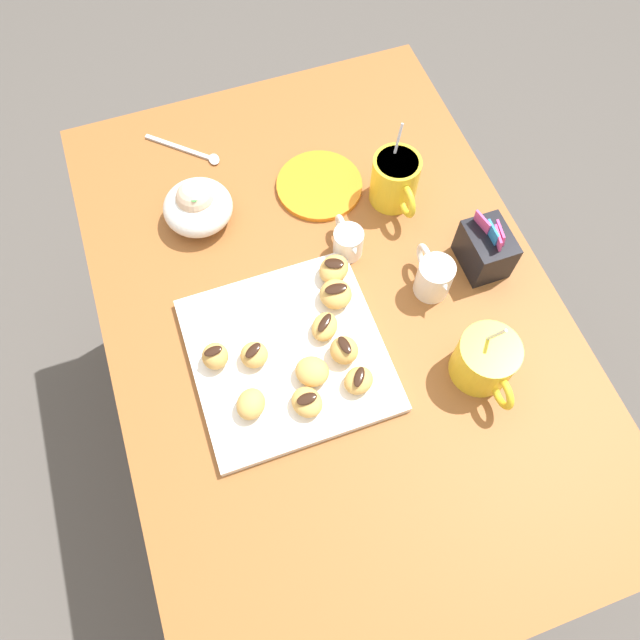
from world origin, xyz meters
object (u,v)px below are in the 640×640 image
Objects in this scene: saucer_orange_left at (319,185)px; beignet_5 at (359,381)px; beignet_7 at (334,269)px; chocolate_sauce_pitcher at (348,241)px; cream_pitcher_white at (434,276)px; sugar_caddy at (485,249)px; dining_table at (330,341)px; beignet_4 at (215,356)px; ice_cream_bowl at (197,205)px; beignet_3 at (325,327)px; pastry_plate_square at (288,354)px; coffee_mug_yellow_left at (395,180)px; beignet_2 at (254,355)px; beignet_9 at (336,294)px; beignet_6 at (312,371)px; coffee_mug_yellow_right at (486,360)px; beignet_1 at (344,350)px; beignet_0 at (251,404)px; beignet_8 at (307,402)px.

beignet_5 reaches higher than saucer_orange_left.
chocolate_sauce_pitcher is at bearing 137.24° from beignet_7.
sugar_caddy reaches higher than cream_pitcher_white.
dining_table is 25.27× the size of beignet_4.
ice_cream_bowl is 0.77× the size of saucer_orange_left.
pastry_plate_square is at bearing -76.25° from beignet_3.
coffee_mug_yellow_left is at bearing 136.26° from beignet_3.
beignet_7 reaches higher than dining_table.
coffee_mug_yellow_left is 1.40× the size of sugar_caddy.
sugar_caddy is at bearing 97.11° from beignet_2.
chocolate_sauce_pitcher is 0.11m from beignet_9.
beignet_4 is at bearing -87.53° from cream_pitcher_white.
beignet_2 and beignet_6 have the same top height.
coffee_mug_yellow_left is at bearing 128.10° from beignet_7.
coffee_mug_yellow_right is 2.90× the size of beignet_1.
beignet_7 reaches higher than pastry_plate_square.
beignet_0 is at bearing -46.79° from chocolate_sauce_pitcher.
beignet_9 is (-0.10, 0.02, -0.00)m from beignet_1.
beignet_3 is at bearing -163.86° from beignet_1.
saucer_orange_left is 0.43m from beignet_8.
beignet_7 is (0.05, -0.04, 0.00)m from chocolate_sauce_pitcher.
coffee_mug_yellow_left is at bearing 130.45° from beignet_0.
beignet_6 is at bearing 100.29° from beignet_0.
beignet_8 is (0.13, -0.27, -0.01)m from cream_pitcher_white.
beignet_7 is at bearing -145.60° from coffee_mug_yellow_right.
beignet_9 reaches higher than beignet_3.
dining_table is 0.22m from beignet_5.
beignet_4 is at bearing -8.79° from ice_cream_bowl.
beignet_5 is 0.86× the size of beignet_7.
saucer_orange_left is at bearing 158.25° from beignet_8.
beignet_3 is 1.01× the size of beignet_8.
chocolate_sauce_pitcher is (-0.12, -0.11, -0.01)m from cream_pitcher_white.
beignet_3 is 0.13m from beignet_8.
pastry_plate_square is 6.57× the size of beignet_1.
sugar_caddy reaches higher than beignet_6.
coffee_mug_yellow_right is 0.27m from beignet_6.
beignet_2 is (0.05, -0.42, -0.01)m from sugar_caddy.
chocolate_sauce_pitcher is (-0.28, -0.12, -0.02)m from coffee_mug_yellow_right.
coffee_mug_yellow_right is 3.05× the size of beignet_2.
beignet_3 is (0.02, -0.20, -0.01)m from cream_pitcher_white.
ice_cream_bowl is at bearing -119.74° from sugar_caddy.
beignet_4 reaches higher than beignet_8.
beignet_0 is 0.17m from beignet_1.
beignet_9 is at bearing 142.97° from beignet_3.
beignet_7 is (-0.16, 0.09, 0.00)m from beignet_6.
beignet_3 is 0.11m from beignet_7.
beignet_4 is 0.16m from beignet_8.
beignet_2 is 0.91× the size of beignet_5.
saucer_orange_left is at bearing -179.98° from chocolate_sauce_pitcher.
beignet_2 is 1.01× the size of beignet_4.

